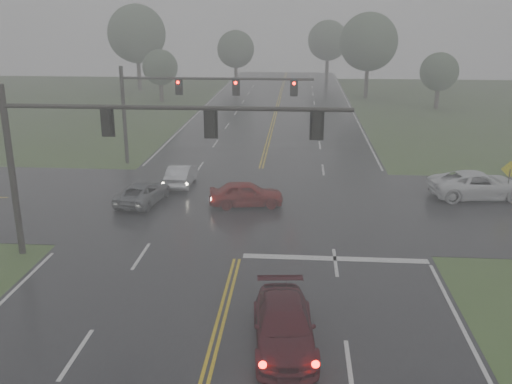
# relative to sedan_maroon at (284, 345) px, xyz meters

# --- Properties ---
(main_road) EXTENTS (18.00, 160.00, 0.02)m
(main_road) POSITION_rel_sedan_maroon_xyz_m (-2.36, 12.89, 0.00)
(main_road) COLOR black
(main_road) RESTS_ON ground
(cross_street) EXTENTS (120.00, 14.00, 0.02)m
(cross_street) POSITION_rel_sedan_maroon_xyz_m (-2.36, 14.89, 0.00)
(cross_street) COLOR black
(cross_street) RESTS_ON ground
(stop_bar) EXTENTS (8.50, 0.50, 0.01)m
(stop_bar) POSITION_rel_sedan_maroon_xyz_m (2.14, 7.29, 0.00)
(stop_bar) COLOR #BCBCBC
(stop_bar) RESTS_ON ground
(sedan_maroon) EXTENTS (2.51, 5.20, 1.46)m
(sedan_maroon) POSITION_rel_sedan_maroon_xyz_m (0.00, 0.00, 0.00)
(sedan_maroon) COLOR #3F0B13
(sedan_maroon) RESTS_ON ground
(sedan_red) EXTENTS (4.53, 2.35, 1.47)m
(sedan_red) POSITION_rel_sedan_maroon_xyz_m (-2.65, 14.51, 0.00)
(sedan_red) COLOR maroon
(sedan_red) RESTS_ON ground
(sedan_silver) EXTENTS (1.47, 4.19, 1.38)m
(sedan_silver) POSITION_rel_sedan_maroon_xyz_m (-7.28, 18.41, 0.00)
(sedan_silver) COLOR #B4B7BD
(sedan_silver) RESTS_ON ground
(car_grey) EXTENTS (2.77, 4.77, 1.25)m
(car_grey) POSITION_rel_sedan_maroon_xyz_m (-8.82, 14.57, 0.00)
(car_grey) COLOR #55585D
(car_grey) RESTS_ON ground
(pickup_white) EXTENTS (6.16, 3.45, 1.63)m
(pickup_white) POSITION_rel_sedan_maroon_xyz_m (11.34, 17.13, 0.00)
(pickup_white) COLOR silver
(pickup_white) RESTS_ON ground
(signal_gantry_near) EXTENTS (15.34, 0.35, 7.92)m
(signal_gantry_near) POSITION_rel_sedan_maroon_xyz_m (-7.78, 6.87, 5.59)
(signal_gantry_near) COLOR black
(signal_gantry_near) RESTS_ON ground
(signal_gantry_far) EXTENTS (14.00, 0.36, 7.20)m
(signal_gantry_far) POSITION_rel_sedan_maroon_xyz_m (-8.17, 23.86, 5.09)
(signal_gantry_far) COLOR black
(signal_gantry_far) RESTS_ON ground
(sign_diamond_east) EXTENTS (1.04, 0.10, 2.51)m
(sign_diamond_east) POSITION_rel_sedan_maroon_xyz_m (12.89, 16.62, 1.69)
(sign_diamond_east) COLOR black
(sign_diamond_east) RESTS_ON ground
(tree_nw_a) EXTENTS (4.43, 4.43, 6.50)m
(tree_nw_a) POSITION_rel_sedan_maroon_xyz_m (-17.24, 54.63, 4.27)
(tree_nw_a) COLOR #30251F
(tree_nw_a) RESTS_ON ground
(tree_ne_a) EXTENTS (7.48, 7.48, 10.99)m
(tree_ne_a) POSITION_rel_sedan_maroon_xyz_m (9.02, 59.75, 7.23)
(tree_ne_a) COLOR #30251F
(tree_ne_a) RESTS_ON ground
(tree_n_mid) EXTENTS (5.70, 5.70, 8.37)m
(tree_n_mid) POSITION_rel_sedan_maroon_xyz_m (-9.64, 72.00, 5.50)
(tree_n_mid) COLOR #30251F
(tree_n_mid) RESTS_ON ground
(tree_e_near) EXTENTS (4.44, 4.44, 6.53)m
(tree_e_near) POSITION_rel_sedan_maroon_xyz_m (16.39, 51.55, 4.28)
(tree_e_near) COLOR #30251F
(tree_e_near) RESTS_ON ground
(tree_nw_b) EXTENTS (8.22, 8.22, 12.08)m
(tree_nw_b) POSITION_rel_sedan_maroon_xyz_m (-23.06, 65.48, 7.95)
(tree_nw_b) COLOR #30251F
(tree_nw_b) RESTS_ON ground
(tree_n_far) EXTENTS (6.64, 6.64, 9.75)m
(tree_n_far) POSITION_rel_sedan_maroon_xyz_m (4.76, 81.30, 6.41)
(tree_n_far) COLOR #30251F
(tree_n_far) RESTS_ON ground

